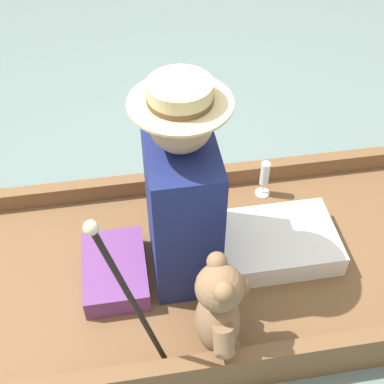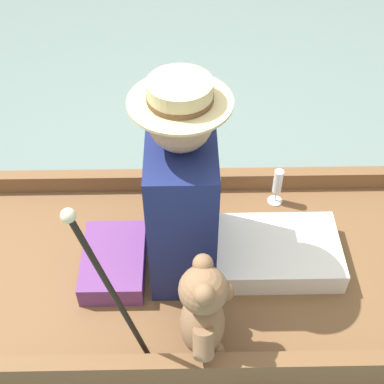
# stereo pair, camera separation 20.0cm
# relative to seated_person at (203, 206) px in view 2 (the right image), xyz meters

# --- Properties ---
(ground_plane) EXTENTS (16.00, 16.00, 0.00)m
(ground_plane) POSITION_rel_seated_person_xyz_m (0.02, -0.12, -0.47)
(ground_plane) COLOR slate
(punt_boat) EXTENTS (1.03, 3.08, 0.22)m
(punt_boat) POSITION_rel_seated_person_xyz_m (0.02, -0.12, -0.40)
(punt_boat) COLOR brown
(punt_boat) RESTS_ON ground_plane
(seat_cushion) EXTENTS (0.37, 0.26, 0.10)m
(seat_cushion) POSITION_rel_seated_person_xyz_m (0.04, -0.37, -0.30)
(seat_cushion) COLOR #6B3875
(seat_cushion) RESTS_ON punt_boat
(seated_person) EXTENTS (0.40, 0.84, 0.92)m
(seated_person) POSITION_rel_seated_person_xyz_m (0.00, 0.00, 0.00)
(seated_person) COLOR white
(seated_person) RESTS_ON punt_boat
(teddy_bear) EXTENTS (0.32, 0.19, 0.46)m
(teddy_bear) POSITION_rel_seated_person_xyz_m (0.39, -0.01, -0.13)
(teddy_bear) COLOR #846042
(teddy_bear) RESTS_ON punt_boat
(wine_glass) EXTENTS (0.07, 0.07, 0.20)m
(wine_glass) POSITION_rel_seated_person_xyz_m (-0.35, 0.36, -0.23)
(wine_glass) COLOR silver
(wine_glass) RESTS_ON punt_boat
(walking_cane) EXTENTS (0.04, 0.20, 0.82)m
(walking_cane) POSITION_rel_seated_person_xyz_m (0.44, -0.32, 0.13)
(walking_cane) COLOR black
(walking_cane) RESTS_ON punt_boat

